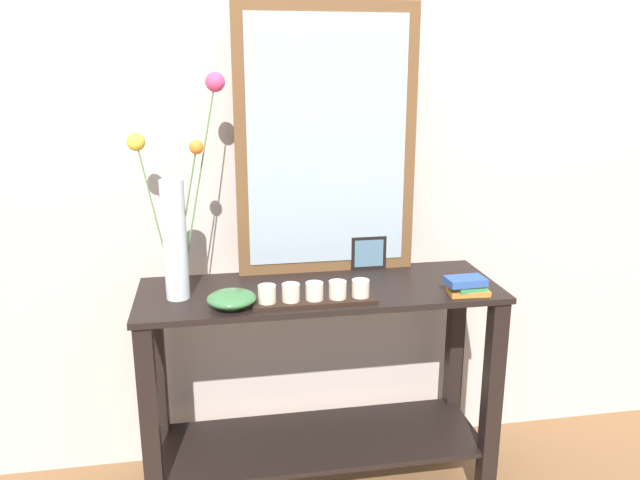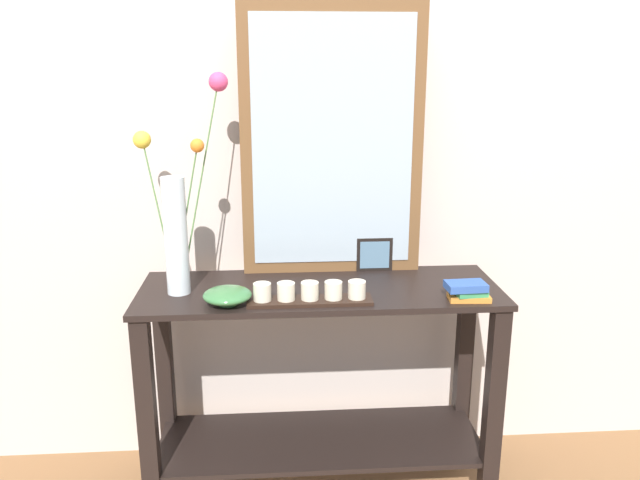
{
  "view_description": "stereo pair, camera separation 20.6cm",
  "coord_description": "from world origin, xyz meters",
  "px_view_note": "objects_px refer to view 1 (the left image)",
  "views": [
    {
      "loc": [
        -0.35,
        -1.96,
        1.5
      ],
      "look_at": [
        0.0,
        0.0,
        0.95
      ],
      "focal_mm": 35.36,
      "sensor_mm": 36.0,
      "label": 1
    },
    {
      "loc": [
        -0.14,
        -1.98,
        1.5
      ],
      "look_at": [
        0.0,
        0.0,
        0.95
      ],
      "focal_mm": 35.36,
      "sensor_mm": 36.0,
      "label": 2
    }
  ],
  "objects_px": {
    "picture_frame_small": "(369,253)",
    "console_table": "(320,371)",
    "mirror_leaning": "(327,142)",
    "candle_tray": "(314,294)",
    "book_stack": "(467,286)",
    "decorative_bowl": "(232,299)",
    "tall_vase_left": "(176,217)"
  },
  "relations": [
    {
      "from": "candle_tray",
      "to": "decorative_bowl",
      "type": "height_order",
      "value": "candle_tray"
    },
    {
      "from": "decorative_bowl",
      "to": "book_stack",
      "type": "bearing_deg",
      "value": -1.22
    },
    {
      "from": "mirror_leaning",
      "to": "tall_vase_left",
      "type": "bearing_deg",
      "value": -161.14
    },
    {
      "from": "mirror_leaning",
      "to": "book_stack",
      "type": "xyz_separation_m",
      "value": [
        0.4,
        -0.32,
        -0.43
      ]
    },
    {
      "from": "console_table",
      "to": "candle_tray",
      "type": "xyz_separation_m",
      "value": [
        -0.04,
        -0.13,
        0.34
      ]
    },
    {
      "from": "console_table",
      "to": "mirror_leaning",
      "type": "relative_size",
      "value": 1.3
    },
    {
      "from": "mirror_leaning",
      "to": "book_stack",
      "type": "distance_m",
      "value": 0.67
    },
    {
      "from": "console_table",
      "to": "book_stack",
      "type": "bearing_deg",
      "value": -17.82
    },
    {
      "from": "console_table",
      "to": "candle_tray",
      "type": "height_order",
      "value": "candle_tray"
    },
    {
      "from": "tall_vase_left",
      "to": "book_stack",
      "type": "xyz_separation_m",
      "value": [
        0.91,
        -0.15,
        -0.23
      ]
    },
    {
      "from": "mirror_leaning",
      "to": "tall_vase_left",
      "type": "distance_m",
      "value": 0.58
    },
    {
      "from": "mirror_leaning",
      "to": "book_stack",
      "type": "relative_size",
      "value": 6.46
    },
    {
      "from": "candle_tray",
      "to": "picture_frame_small",
      "type": "relative_size",
      "value": 3.02
    },
    {
      "from": "console_table",
      "to": "mirror_leaning",
      "type": "height_order",
      "value": "mirror_leaning"
    },
    {
      "from": "console_table",
      "to": "candle_tray",
      "type": "relative_size",
      "value": 3.07
    },
    {
      "from": "mirror_leaning",
      "to": "candle_tray",
      "type": "relative_size",
      "value": 2.36
    },
    {
      "from": "candle_tray",
      "to": "decorative_bowl",
      "type": "relative_size",
      "value": 2.58
    },
    {
      "from": "console_table",
      "to": "picture_frame_small",
      "type": "bearing_deg",
      "value": 38.68
    },
    {
      "from": "tall_vase_left",
      "to": "book_stack",
      "type": "distance_m",
      "value": 0.96
    },
    {
      "from": "mirror_leaning",
      "to": "decorative_bowl",
      "type": "bearing_deg",
      "value": -138.83
    },
    {
      "from": "tall_vase_left",
      "to": "picture_frame_small",
      "type": "distance_m",
      "value": 0.71
    },
    {
      "from": "candle_tray",
      "to": "picture_frame_small",
      "type": "distance_m",
      "value": 0.39
    },
    {
      "from": "candle_tray",
      "to": "decorative_bowl",
      "type": "bearing_deg",
      "value": 179.29
    },
    {
      "from": "picture_frame_small",
      "to": "mirror_leaning",
      "type": "bearing_deg",
      "value": 176.14
    },
    {
      "from": "picture_frame_small",
      "to": "console_table",
      "type": "bearing_deg",
      "value": -141.32
    },
    {
      "from": "decorative_bowl",
      "to": "book_stack",
      "type": "relative_size",
      "value": 1.06
    },
    {
      "from": "console_table",
      "to": "picture_frame_small",
      "type": "height_order",
      "value": "picture_frame_small"
    },
    {
      "from": "console_table",
      "to": "decorative_bowl",
      "type": "bearing_deg",
      "value": -156.2
    },
    {
      "from": "console_table",
      "to": "mirror_leaning",
      "type": "bearing_deg",
      "value": 72.73
    },
    {
      "from": "tall_vase_left",
      "to": "candle_tray",
      "type": "relative_size",
      "value": 1.78
    },
    {
      "from": "candle_tray",
      "to": "book_stack",
      "type": "height_order",
      "value": "candle_tray"
    },
    {
      "from": "mirror_leaning",
      "to": "tall_vase_left",
      "type": "relative_size",
      "value": 1.32
    }
  ]
}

